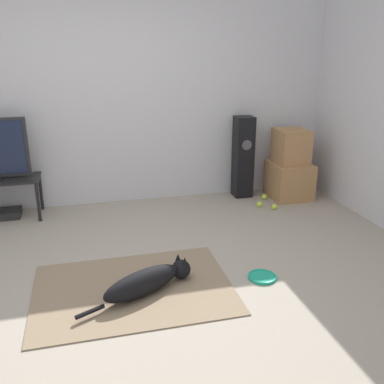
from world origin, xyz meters
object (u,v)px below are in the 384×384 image
object	(u,v)px
tennis_ball_near_speaker	(264,197)
cardboard_box_upper	(291,146)
floor_speaker	(243,157)
tennis_ball_loose_on_carpet	(274,207)
tennis_ball_by_boxes	(260,204)
game_console	(6,214)
cardboard_box_lower	(289,180)
dog	(148,281)
frisbee	(262,277)

from	to	relation	value
tennis_ball_near_speaker	cardboard_box_upper	bearing A→B (deg)	4.24
cardboard_box_upper	floor_speaker	size ratio (longest dim) A/B	0.41
cardboard_box_upper	tennis_ball_loose_on_carpet	xyz separation A→B (m)	(-0.35, -0.37, -0.62)
cardboard_box_upper	tennis_ball_by_boxes	bearing A→B (deg)	-152.57
tennis_ball_loose_on_carpet	game_console	distance (m)	3.04
tennis_ball_by_boxes	cardboard_box_upper	bearing A→B (deg)	27.43
cardboard_box_lower	floor_speaker	bearing A→B (deg)	159.66
floor_speaker	game_console	size ratio (longest dim) A/B	3.09
dog	floor_speaker	xyz separation A→B (m)	(1.50, 1.98, 0.39)
cardboard_box_upper	tennis_ball_by_boxes	xyz separation A→B (m)	(-0.48, -0.25, -0.62)
cardboard_box_upper	game_console	xyz separation A→B (m)	(-3.34, 0.15, -0.61)
cardboard_box_lower	tennis_ball_near_speaker	world-z (taller)	cardboard_box_lower
frisbee	game_console	xyz separation A→B (m)	(-2.23, 1.95, 0.03)
frisbee	cardboard_box_upper	bearing A→B (deg)	58.23
cardboard_box_upper	floor_speaker	distance (m)	0.59
cardboard_box_lower	tennis_ball_by_boxes	bearing A→B (deg)	-153.92
tennis_ball_near_speaker	game_console	distance (m)	3.02
dog	tennis_ball_loose_on_carpet	bearing A→B (deg)	39.90
frisbee	cardboard_box_upper	world-z (taller)	cardboard_box_upper
floor_speaker	tennis_ball_by_boxes	world-z (taller)	floor_speaker
cardboard_box_lower	tennis_ball_loose_on_carpet	bearing A→B (deg)	-134.44
frisbee	tennis_ball_near_speaker	xyz separation A→B (m)	(0.79, 1.77, 0.02)
dog	frisbee	size ratio (longest dim) A/B	3.89
dog	tennis_ball_loose_on_carpet	distance (m)	2.21
game_console	dog	bearing A→B (deg)	-56.23
dog	tennis_ball_near_speaker	world-z (taller)	dog
frisbee	floor_speaker	world-z (taller)	floor_speaker
tennis_ball_by_boxes	tennis_ball_loose_on_carpet	bearing A→B (deg)	-42.12
cardboard_box_lower	game_console	world-z (taller)	cardboard_box_lower
tennis_ball_by_boxes	frisbee	bearing A→B (deg)	-112.11
floor_speaker	game_console	bearing A→B (deg)	-179.27
tennis_ball_by_boxes	game_console	size ratio (longest dim) A/B	0.20
floor_speaker	tennis_ball_loose_on_carpet	bearing A→B (deg)	-71.00
cardboard_box_lower	cardboard_box_upper	xyz separation A→B (m)	(-0.00, 0.01, 0.43)
cardboard_box_lower	game_console	distance (m)	3.35
frisbee	cardboard_box_lower	bearing A→B (deg)	58.01
floor_speaker	cardboard_box_lower	bearing A→B (deg)	-20.34
dog	tennis_ball_loose_on_carpet	size ratio (longest dim) A/B	13.82
floor_speaker	game_console	world-z (taller)	floor_speaker
cardboard_box_lower	tennis_ball_near_speaker	distance (m)	0.38
tennis_ball_near_speaker	game_console	bearing A→B (deg)	176.65
cardboard_box_lower	game_console	bearing A→B (deg)	177.15
tennis_ball_by_boxes	cardboard_box_lower	bearing A→B (deg)	26.08
frisbee	tennis_ball_by_boxes	bearing A→B (deg)	67.89
floor_speaker	frisbee	bearing A→B (deg)	-105.97
tennis_ball_loose_on_carpet	game_console	xyz separation A→B (m)	(-2.99, 0.53, 0.01)
cardboard_box_upper	tennis_ball_by_boxes	size ratio (longest dim) A/B	6.26
cardboard_box_lower	tennis_ball_loose_on_carpet	world-z (taller)	cardboard_box_lower
tennis_ball_by_boxes	tennis_ball_loose_on_carpet	size ratio (longest dim) A/B	1.00
tennis_ball_by_boxes	tennis_ball_near_speaker	world-z (taller)	same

